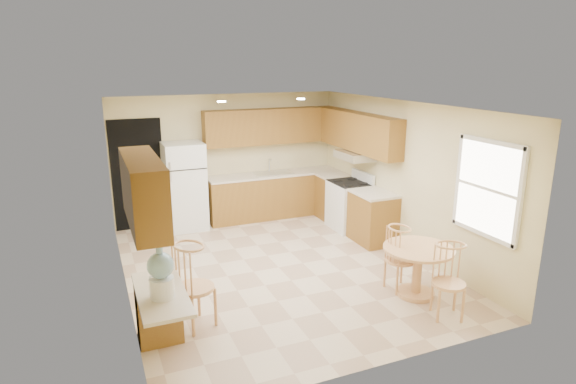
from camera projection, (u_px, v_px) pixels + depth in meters
name	position (u px, v px, depth m)	size (l,w,h in m)	color
floor	(279.00, 267.00, 7.51)	(5.50, 5.50, 0.00)	beige
ceiling	(278.00, 106.00, 6.85)	(4.50, 5.50, 0.02)	white
wall_back	(228.00, 157.00, 9.63)	(4.50, 0.02, 2.50)	beige
wall_front	(381.00, 257.00, 4.74)	(4.50, 0.02, 2.50)	beige
wall_left	(120.00, 207.00, 6.35)	(0.02, 5.50, 2.50)	beige
wall_right	(403.00, 177.00, 8.02)	(0.02, 5.50, 2.50)	beige
doorway	(138.00, 175.00, 9.02)	(0.90, 0.02, 2.10)	black
base_cab_back	(274.00, 196.00, 9.90)	(2.75, 0.60, 0.87)	olive
counter_back	(274.00, 174.00, 9.78)	(2.75, 0.63, 0.04)	beige
base_cab_right_a	(334.00, 197.00, 9.78)	(0.60, 0.59, 0.87)	olive
counter_right_a	(334.00, 176.00, 9.66)	(0.63, 0.59, 0.04)	beige
base_cab_right_b	(373.00, 218.00, 8.48)	(0.60, 0.80, 0.87)	olive
counter_right_b	(374.00, 193.00, 8.36)	(0.63, 0.80, 0.04)	beige
upper_cab_back	(271.00, 126.00, 9.65)	(2.75, 0.33, 0.70)	olive
upper_cab_right	(359.00, 132.00, 8.88)	(0.33, 2.42, 0.70)	olive
upper_cab_left	(144.00, 192.00, 4.83)	(0.33, 1.40, 0.70)	olive
sink	(273.00, 173.00, 9.77)	(0.78, 0.44, 0.01)	silver
range_hood	(355.00, 155.00, 8.93)	(0.50, 0.76, 0.14)	silver
desk_pedestal	(159.00, 310.00, 5.50)	(0.48, 0.42, 0.72)	olive
desk_top	(161.00, 294.00, 5.06)	(0.50, 1.20, 0.04)	beige
window	(488.00, 189.00, 6.30)	(0.06, 1.12, 1.30)	white
can_light_a	(222.00, 102.00, 7.74)	(0.14, 0.14, 0.02)	white
can_light_b	(301.00, 99.00, 8.26)	(0.14, 0.14, 0.02)	white
refrigerator	(185.00, 186.00, 9.08)	(0.73, 0.71, 1.66)	white
stove	(349.00, 205.00, 9.16)	(0.65, 0.76, 1.09)	white
dining_table	(418.00, 264.00, 6.50)	(0.95, 0.95, 0.70)	tan
chair_table_a	(405.00, 254.00, 6.58)	(0.41, 0.52, 0.92)	tan
chair_table_b	(455.00, 277.00, 5.85)	(0.42, 0.46, 0.94)	tan
chair_desk	(196.00, 280.00, 5.61)	(0.47, 0.60, 1.05)	tan
water_crock	(161.00, 274.00, 4.88)	(0.27, 0.27, 0.57)	white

